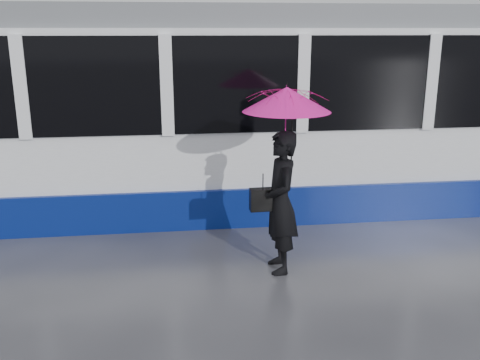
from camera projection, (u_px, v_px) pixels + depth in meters
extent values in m
plane|color=#2D2D32|center=(169.00, 265.00, 7.01)|extent=(90.00, 90.00, 0.00)
cube|color=#3F3D38|center=(168.00, 219.00, 8.70)|extent=(34.00, 0.07, 0.02)
cube|color=#3F3D38|center=(168.00, 193.00, 10.08)|extent=(34.00, 0.07, 0.02)
cube|color=white|center=(313.00, 116.00, 9.30)|extent=(24.00, 2.40, 2.95)
cube|color=navy|center=(310.00, 183.00, 9.63)|extent=(24.00, 2.56, 0.62)
cube|color=black|center=(314.00, 77.00, 9.11)|extent=(23.00, 2.48, 1.40)
cube|color=slate|center=(317.00, 17.00, 8.85)|extent=(23.60, 2.20, 0.35)
imported|color=black|center=(280.00, 203.00, 6.65)|extent=(0.46, 0.68, 1.81)
imported|color=#F01456|center=(286.00, 123.00, 6.38)|extent=(1.02, 1.04, 0.90)
cone|color=#F01456|center=(287.00, 99.00, 6.31)|extent=(1.10, 1.10, 0.29)
cylinder|color=black|center=(287.00, 85.00, 6.26)|extent=(0.01, 0.01, 0.07)
cylinder|color=black|center=(291.00, 150.00, 6.51)|extent=(0.02, 0.02, 0.79)
cube|color=black|center=(263.00, 200.00, 6.63)|extent=(0.33, 0.15, 0.28)
cylinder|color=black|center=(263.00, 182.00, 6.57)|extent=(0.01, 0.01, 0.18)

